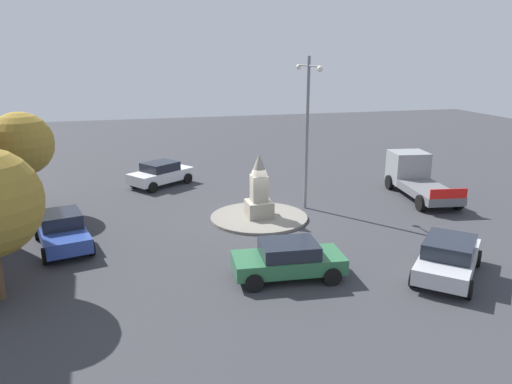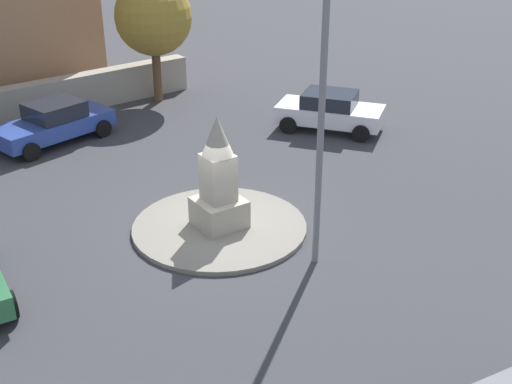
{
  "view_description": "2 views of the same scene",
  "coord_description": "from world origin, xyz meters",
  "px_view_note": "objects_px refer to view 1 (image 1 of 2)",
  "views": [
    {
      "loc": [
        -22.11,
        5.84,
        7.87
      ],
      "look_at": [
        0.82,
        -0.06,
        1.13
      ],
      "focal_mm": 34.46,
      "sensor_mm": 36.0,
      "label": 1
    },
    {
      "loc": [
        -8.25,
        -13.57,
        8.8
      ],
      "look_at": [
        0.8,
        -0.6,
        1.14
      ],
      "focal_mm": 46.36,
      "sensor_mm": 36.0,
      "label": 2
    }
  ],
  "objects_px": {
    "car_white_far_side": "(161,173)",
    "tree_near_wall": "(21,144)",
    "monument": "(259,191)",
    "car_green_approaching": "(288,259)",
    "car_silver_waiting": "(448,257)",
    "streetlamp": "(307,119)",
    "car_blue_parked_right": "(62,230)",
    "truck_grey_parked_left": "(415,176)"
  },
  "relations": [
    {
      "from": "car_white_far_side",
      "to": "tree_near_wall",
      "type": "distance_m",
      "value": 8.27
    },
    {
      "from": "monument",
      "to": "car_green_approaching",
      "type": "xyz_separation_m",
      "value": [
        -6.61,
        0.66,
        -0.7
      ]
    },
    {
      "from": "car_silver_waiting",
      "to": "monument",
      "type": "bearing_deg",
      "value": 32.25
    },
    {
      "from": "streetlamp",
      "to": "car_blue_parked_right",
      "type": "height_order",
      "value": "streetlamp"
    },
    {
      "from": "streetlamp",
      "to": "car_silver_waiting",
      "type": "bearing_deg",
      "value": -166.15
    },
    {
      "from": "tree_near_wall",
      "to": "truck_grey_parked_left",
      "type": "bearing_deg",
      "value": -95.11
    },
    {
      "from": "monument",
      "to": "tree_near_wall",
      "type": "distance_m",
      "value": 11.95
    },
    {
      "from": "car_white_far_side",
      "to": "truck_grey_parked_left",
      "type": "distance_m",
      "value": 15.07
    },
    {
      "from": "streetlamp",
      "to": "truck_grey_parked_left",
      "type": "bearing_deg",
      "value": -82.45
    },
    {
      "from": "car_green_approaching",
      "to": "tree_near_wall",
      "type": "distance_m",
      "value": 15.07
    },
    {
      "from": "car_blue_parked_right",
      "to": "car_green_approaching",
      "type": "bearing_deg",
      "value": -122.22
    },
    {
      "from": "car_silver_waiting",
      "to": "car_green_approaching",
      "type": "relative_size",
      "value": 1.04
    },
    {
      "from": "tree_near_wall",
      "to": "monument",
      "type": "bearing_deg",
      "value": -109.26
    },
    {
      "from": "car_silver_waiting",
      "to": "truck_grey_parked_left",
      "type": "distance_m",
      "value": 11.04
    },
    {
      "from": "car_blue_parked_right",
      "to": "tree_near_wall",
      "type": "height_order",
      "value": "tree_near_wall"
    },
    {
      "from": "car_white_far_side",
      "to": "monument",
      "type": "bearing_deg",
      "value": -150.75
    },
    {
      "from": "car_silver_waiting",
      "to": "car_blue_parked_right",
      "type": "xyz_separation_m",
      "value": [
        6.52,
        13.91,
        -0.01
      ]
    },
    {
      "from": "car_white_far_side",
      "to": "car_blue_parked_right",
      "type": "distance_m",
      "value": 10.11
    },
    {
      "from": "streetlamp",
      "to": "truck_grey_parked_left",
      "type": "distance_m",
      "value": 7.94
    },
    {
      "from": "streetlamp",
      "to": "car_silver_waiting",
      "type": "height_order",
      "value": "streetlamp"
    },
    {
      "from": "monument",
      "to": "car_silver_waiting",
      "type": "xyz_separation_m",
      "value": [
        -7.93,
        -5.0,
        -0.67
      ]
    },
    {
      "from": "monument",
      "to": "car_white_far_side",
      "type": "height_order",
      "value": "monument"
    },
    {
      "from": "car_blue_parked_right",
      "to": "truck_grey_parked_left",
      "type": "relative_size",
      "value": 0.75
    },
    {
      "from": "car_white_far_side",
      "to": "tree_near_wall",
      "type": "xyz_separation_m",
      "value": [
        -3.66,
        6.88,
        2.77
      ]
    },
    {
      "from": "car_silver_waiting",
      "to": "car_blue_parked_right",
      "type": "height_order",
      "value": "car_blue_parked_right"
    },
    {
      "from": "streetlamp",
      "to": "car_white_far_side",
      "type": "height_order",
      "value": "streetlamp"
    },
    {
      "from": "streetlamp",
      "to": "tree_near_wall",
      "type": "distance_m",
      "value": 14.21
    },
    {
      "from": "car_blue_parked_right",
      "to": "car_silver_waiting",
      "type": "bearing_deg",
      "value": -115.1
    },
    {
      "from": "streetlamp",
      "to": "truck_grey_parked_left",
      "type": "height_order",
      "value": "streetlamp"
    },
    {
      "from": "car_silver_waiting",
      "to": "tree_near_wall",
      "type": "xyz_separation_m",
      "value": [
        11.81,
        16.11,
        2.77
      ]
    },
    {
      "from": "car_white_far_side",
      "to": "truck_grey_parked_left",
      "type": "xyz_separation_m",
      "value": [
        -5.53,
        -14.02,
        0.29
      ]
    },
    {
      "from": "car_green_approaching",
      "to": "car_blue_parked_right",
      "type": "distance_m",
      "value": 9.75
    },
    {
      "from": "car_white_far_side",
      "to": "car_green_approaching",
      "type": "relative_size",
      "value": 1.03
    },
    {
      "from": "tree_near_wall",
      "to": "car_silver_waiting",
      "type": "bearing_deg",
      "value": -126.24
    },
    {
      "from": "monument",
      "to": "truck_grey_parked_left",
      "type": "height_order",
      "value": "monument"
    },
    {
      "from": "monument",
      "to": "streetlamp",
      "type": "bearing_deg",
      "value": -68.69
    },
    {
      "from": "car_silver_waiting",
      "to": "car_green_approaching",
      "type": "bearing_deg",
      "value": 76.9
    },
    {
      "from": "car_silver_waiting",
      "to": "car_blue_parked_right",
      "type": "distance_m",
      "value": 15.36
    },
    {
      "from": "car_white_far_side",
      "to": "car_green_approaching",
      "type": "bearing_deg",
      "value": -165.86
    },
    {
      "from": "truck_grey_parked_left",
      "to": "car_white_far_side",
      "type": "bearing_deg",
      "value": 68.47
    },
    {
      "from": "car_silver_waiting",
      "to": "tree_near_wall",
      "type": "relative_size",
      "value": 0.83
    },
    {
      "from": "car_silver_waiting",
      "to": "car_blue_parked_right",
      "type": "relative_size",
      "value": 0.93
    }
  ]
}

